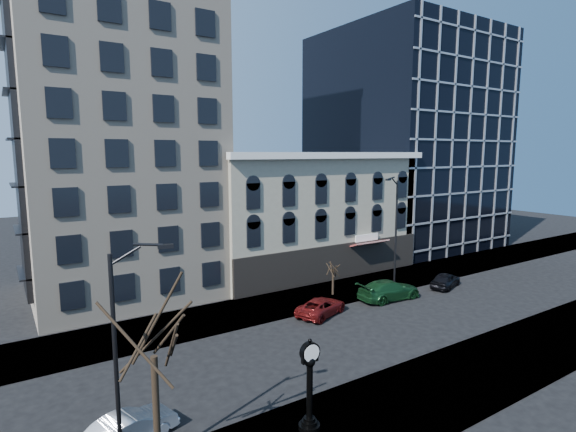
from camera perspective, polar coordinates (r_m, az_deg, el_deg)
ground at (r=29.71m, az=1.02°, el=-16.71°), size 160.00×160.00×0.00m
sidewalk_far at (r=36.09m, az=-6.28°, el=-12.07°), size 160.00×6.00×0.12m
sidewalk_near at (r=24.24m, az=12.61°, el=-22.85°), size 160.00×6.00×0.12m
cream_tower at (r=42.75m, az=-21.38°, el=16.76°), size 15.90×15.40×42.50m
victorian_row at (r=47.32m, az=2.28°, el=0.20°), size 22.60×11.19×12.50m
glass_office at (r=63.99m, az=14.58°, el=9.17°), size 20.00×20.15×28.00m
street_clock at (r=21.31m, az=2.76°, el=-21.10°), size 0.97×0.97×4.28m
street_lamp_near at (r=17.36m, az=-19.13°, el=-10.14°), size 2.36×0.88×9.31m
street_lamp_far at (r=40.95m, az=13.21°, el=1.58°), size 2.61×1.12×10.42m
bare_tree_near at (r=16.42m, az=-16.83°, el=-13.01°), size 5.01×5.01×8.61m
bare_tree_far at (r=39.39m, az=5.77°, el=-6.04°), size 2.14×2.14×3.67m
car_near_b at (r=22.38m, az=-19.49°, el=-24.09°), size 4.42×2.57×1.38m
car_far_a at (r=35.40m, az=4.24°, el=-11.41°), size 5.24×3.75×1.32m
car_far_b at (r=39.73m, az=12.70°, el=-9.14°), size 5.93×2.72×1.68m
car_far_c at (r=44.59m, az=19.36°, el=-7.68°), size 4.50×2.92×1.42m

